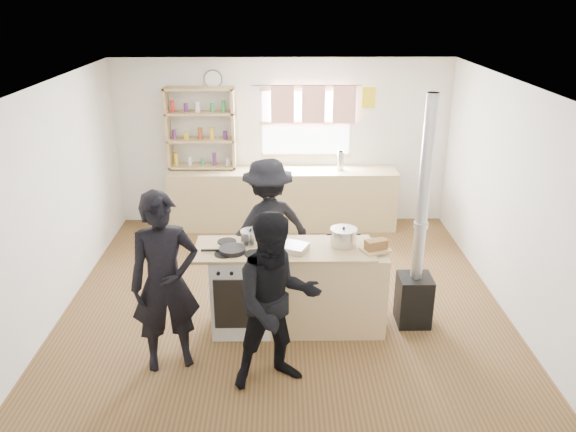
{
  "coord_description": "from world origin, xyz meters",
  "views": [
    {
      "loc": [
        -0.03,
        -5.77,
        3.38
      ],
      "look_at": [
        0.05,
        -0.1,
        1.1
      ],
      "focal_mm": 35.0,
      "sensor_mm": 36.0,
      "label": 1
    }
  ],
  "objects_px": {
    "skillet_greens": "(232,250)",
    "flue_heater": "(416,270)",
    "cooking_island": "(298,287)",
    "stockpot_counter": "(344,237)",
    "person_near_left": "(165,283)",
    "thermos": "(340,161)",
    "person_near_right": "(277,302)",
    "person_far": "(268,226)",
    "bread_board": "(376,246)",
    "roast_tray": "(292,247)",
    "stockpot_stove": "(251,237)"
  },
  "relations": [
    {
      "from": "stockpot_stove",
      "to": "flue_heater",
      "type": "bearing_deg",
      "value": -1.8
    },
    {
      "from": "cooking_island",
      "to": "person_near_left",
      "type": "distance_m",
      "value": 1.46
    },
    {
      "from": "person_near_right",
      "to": "person_near_left",
      "type": "bearing_deg",
      "value": 148.17
    },
    {
      "from": "skillet_greens",
      "to": "person_near_left",
      "type": "bearing_deg",
      "value": -137.0
    },
    {
      "from": "person_near_right",
      "to": "roast_tray",
      "type": "bearing_deg",
      "value": 63.79
    },
    {
      "from": "bread_board",
      "to": "person_near_right",
      "type": "relative_size",
      "value": 0.2
    },
    {
      "from": "bread_board",
      "to": "person_far",
      "type": "distance_m",
      "value": 1.46
    },
    {
      "from": "skillet_greens",
      "to": "flue_heater",
      "type": "height_order",
      "value": "flue_heater"
    },
    {
      "from": "cooking_island",
      "to": "roast_tray",
      "type": "xyz_separation_m",
      "value": [
        -0.07,
        -0.06,
        0.5
      ]
    },
    {
      "from": "stockpot_counter",
      "to": "flue_heater",
      "type": "distance_m",
      "value": 0.87
    },
    {
      "from": "flue_heater",
      "to": "person_near_left",
      "type": "bearing_deg",
      "value": -164.67
    },
    {
      "from": "cooking_island",
      "to": "stockpot_stove",
      "type": "relative_size",
      "value": 9.43
    },
    {
      "from": "stockpot_counter",
      "to": "bread_board",
      "type": "height_order",
      "value": "stockpot_counter"
    },
    {
      "from": "person_near_right",
      "to": "person_far",
      "type": "xyz_separation_m",
      "value": [
        -0.11,
        1.77,
        -0.02
      ]
    },
    {
      "from": "cooking_island",
      "to": "skillet_greens",
      "type": "xyz_separation_m",
      "value": [
        -0.67,
        -0.1,
        0.49
      ]
    },
    {
      "from": "person_near_left",
      "to": "person_near_right",
      "type": "height_order",
      "value": "person_near_left"
    },
    {
      "from": "cooking_island",
      "to": "thermos",
      "type": "bearing_deg",
      "value": 75.63
    },
    {
      "from": "skillet_greens",
      "to": "stockpot_stove",
      "type": "relative_size",
      "value": 1.31
    },
    {
      "from": "thermos",
      "to": "stockpot_stove",
      "type": "height_order",
      "value": "thermos"
    },
    {
      "from": "thermos",
      "to": "stockpot_counter",
      "type": "xyz_separation_m",
      "value": [
        -0.24,
        -2.72,
        -0.02
      ]
    },
    {
      "from": "cooking_island",
      "to": "flue_heater",
      "type": "relative_size",
      "value": 0.79
    },
    {
      "from": "skillet_greens",
      "to": "person_near_right",
      "type": "distance_m",
      "value": 0.95
    },
    {
      "from": "skillet_greens",
      "to": "person_far",
      "type": "height_order",
      "value": "person_far"
    },
    {
      "from": "stockpot_stove",
      "to": "flue_heater",
      "type": "height_order",
      "value": "flue_heater"
    },
    {
      "from": "roast_tray",
      "to": "stockpot_counter",
      "type": "distance_m",
      "value": 0.55
    },
    {
      "from": "roast_tray",
      "to": "stockpot_counter",
      "type": "height_order",
      "value": "stockpot_counter"
    },
    {
      "from": "thermos",
      "to": "stockpot_counter",
      "type": "height_order",
      "value": "thermos"
    },
    {
      "from": "skillet_greens",
      "to": "person_far",
      "type": "xyz_separation_m",
      "value": [
        0.34,
        0.95,
        -0.14
      ]
    },
    {
      "from": "roast_tray",
      "to": "person_far",
      "type": "xyz_separation_m",
      "value": [
        -0.26,
        0.91,
        -0.15
      ]
    },
    {
      "from": "bread_board",
      "to": "flue_heater",
      "type": "height_order",
      "value": "flue_heater"
    },
    {
      "from": "thermos",
      "to": "cooking_island",
      "type": "distance_m",
      "value": 2.92
    },
    {
      "from": "roast_tray",
      "to": "bread_board",
      "type": "xyz_separation_m",
      "value": [
        0.85,
        -0.02,
        0.01
      ]
    },
    {
      "from": "person_far",
      "to": "thermos",
      "type": "bearing_deg",
      "value": -141.93
    },
    {
      "from": "stockpot_stove",
      "to": "person_near_left",
      "type": "bearing_deg",
      "value": -135.57
    },
    {
      "from": "flue_heater",
      "to": "bread_board",
      "type": "bearing_deg",
      "value": -164.68
    },
    {
      "from": "skillet_greens",
      "to": "person_near_left",
      "type": "xyz_separation_m",
      "value": [
        -0.58,
        -0.54,
        -0.08
      ]
    },
    {
      "from": "skillet_greens",
      "to": "roast_tray",
      "type": "height_order",
      "value": "roast_tray"
    },
    {
      "from": "person_far",
      "to": "flue_heater",
      "type": "bearing_deg",
      "value": 129.5
    },
    {
      "from": "thermos",
      "to": "cooking_island",
      "type": "height_order",
      "value": "thermos"
    },
    {
      "from": "thermos",
      "to": "skillet_greens",
      "type": "bearing_deg",
      "value": -115.63
    },
    {
      "from": "stockpot_stove",
      "to": "person_near_left",
      "type": "relative_size",
      "value": 0.12
    },
    {
      "from": "thermos",
      "to": "stockpot_counter",
      "type": "relative_size",
      "value": 1.03
    },
    {
      "from": "thermos",
      "to": "person_far",
      "type": "distance_m",
      "value": 2.2
    },
    {
      "from": "roast_tray",
      "to": "person_near_right",
      "type": "distance_m",
      "value": 0.88
    },
    {
      "from": "person_near_left",
      "to": "person_near_right",
      "type": "distance_m",
      "value": 1.07
    },
    {
      "from": "roast_tray",
      "to": "person_near_left",
      "type": "xyz_separation_m",
      "value": [
        -1.18,
        -0.58,
        -0.09
      ]
    },
    {
      "from": "skillet_greens",
      "to": "stockpot_stove",
      "type": "xyz_separation_m",
      "value": [
        0.18,
        0.2,
        0.05
      ]
    },
    {
      "from": "stockpot_counter",
      "to": "flue_heater",
      "type": "xyz_separation_m",
      "value": [
        0.79,
        -0.01,
        -0.38
      ]
    },
    {
      "from": "flue_heater",
      "to": "person_far",
      "type": "xyz_separation_m",
      "value": [
        -1.58,
        0.8,
        0.17
      ]
    },
    {
      "from": "stockpot_counter",
      "to": "bread_board",
      "type": "distance_m",
      "value": 0.35
    }
  ]
}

